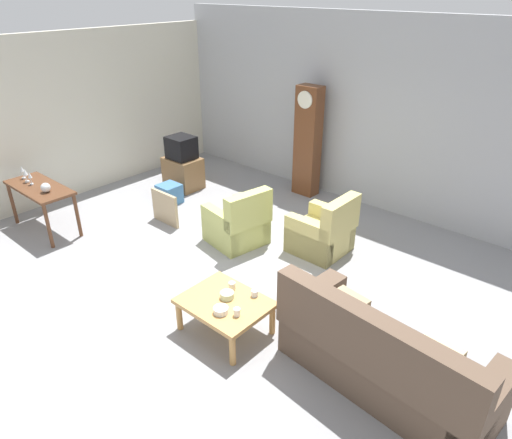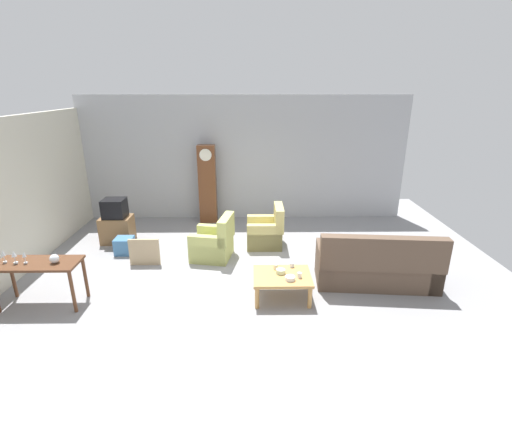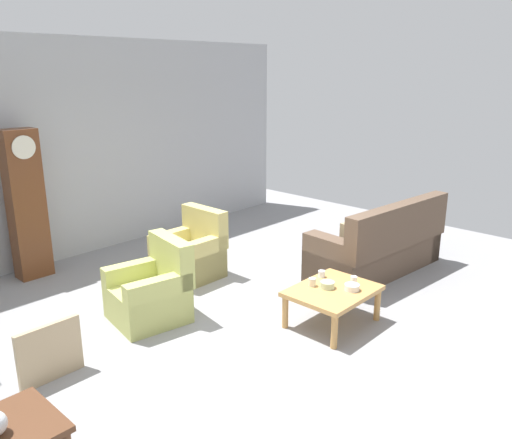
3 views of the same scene
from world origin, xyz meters
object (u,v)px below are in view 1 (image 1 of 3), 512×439
bowl_shallow_green (227,295)px  wine_glass_short (30,177)px  framed_picture_leaning (165,208)px  wine_glass_mid (25,174)px  armchair_olive_far (323,233)px  couch_floral (383,359)px  console_table_dark (40,193)px  tv_stand_cabinet (183,173)px  cup_blue_rimmed (255,293)px  glass_dome_cloche (46,188)px  wine_glass_tall (22,170)px  coffee_table_wood (225,305)px  storage_box_blue (169,194)px  armchair_olive_near (238,225)px  tv_crt (181,147)px  cup_white_porcelain (237,312)px  bowl_white_stacked (221,310)px  cup_cream_tall (232,286)px  grandfather_clock (308,142)px

bowl_shallow_green → wine_glass_short: 4.06m
framed_picture_leaning → wine_glass_mid: bearing=-137.2°
armchair_olive_far → wine_glass_mid: wine_glass_mid is taller
couch_floral → console_table_dark: (-5.63, -0.58, 0.30)m
armchair_olive_far → tv_stand_cabinet: armchair_olive_far is taller
cup_blue_rimmed → wine_glass_mid: 4.45m
glass_dome_cloche → wine_glass_tall: bearing=178.7°
coffee_table_wood → storage_box_blue: (-3.22, 1.81, -0.19)m
armchair_olive_far → console_table_dark: size_ratio=0.71×
wine_glass_mid → armchair_olive_near: bearing=31.2°
coffee_table_wood → console_table_dark: console_table_dark is taller
tv_crt → wine_glass_short: bearing=-100.2°
cup_white_porcelain → bowl_white_stacked: bearing=-153.2°
console_table_dark → bowl_shallow_green: console_table_dark is taller
cup_cream_tall → bowl_white_stacked: size_ratio=0.56×
tv_stand_cabinet → bowl_shallow_green: 4.29m
armchair_olive_far → wine_glass_tall: wine_glass_tall is taller
tv_crt → couch_floral: bearing=-21.0°
wine_glass_mid → bowl_shallow_green: bearing=3.5°
armchair_olive_far → tv_crt: size_ratio=1.92×
armchair_olive_near → console_table_dark: armchair_olive_near is taller
tv_stand_cabinet → cup_white_porcelain: tv_stand_cabinet is taller
armchair_olive_far → wine_glass_short: 4.60m
storage_box_blue → wine_glass_tall: bearing=-120.6°
wine_glass_mid → cup_blue_rimmed: bearing=6.3°
coffee_table_wood → console_table_dark: bearing=-177.6°
framed_picture_leaning → wine_glass_mid: wine_glass_mid is taller
storage_box_blue → bowl_white_stacked: 3.89m
couch_floral → storage_box_blue: size_ratio=5.87×
console_table_dark → glass_dome_cloche: size_ratio=8.94×
couch_floral → glass_dome_cloche: bearing=-173.6°
bowl_shallow_green → wine_glass_mid: size_ratio=0.72×
armchair_olive_near → bowl_shallow_green: (1.27, -1.51, 0.15)m
console_table_dark → tv_crt: 2.64m
tv_stand_cabinet → glass_dome_cloche: size_ratio=4.68×
armchair_olive_far → coffee_table_wood: armchair_olive_far is taller
framed_picture_leaning → armchair_olive_near: bearing=13.4°
cup_blue_rimmed → wine_glass_short: wine_glass_short is taller
coffee_table_wood → wine_glass_short: bearing=-177.2°
couch_floral → storage_box_blue: 5.14m
cup_white_porcelain → tv_stand_cabinet: bearing=146.6°
bowl_shallow_green → bowl_white_stacked: bearing=-59.8°
armchair_olive_far → framed_picture_leaning: 2.64m
coffee_table_wood → bowl_white_stacked: size_ratio=5.88×
console_table_dark → bowl_white_stacked: size_ratio=7.96×
wine_glass_mid → grandfather_clock: bearing=57.3°
tv_stand_cabinet → cup_cream_tall: tv_stand_cabinet is taller
couch_floral → wine_glass_mid: couch_floral is taller
bowl_shallow_green → glass_dome_cloche: bearing=-176.1°
grandfather_clock → framed_picture_leaning: 2.84m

